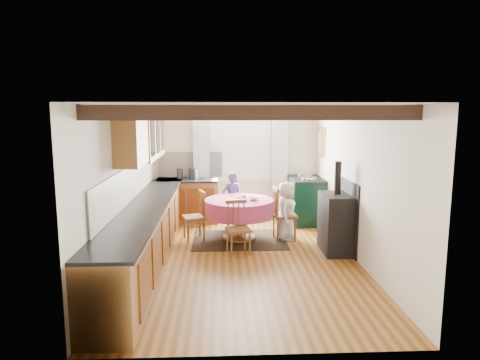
{
  "coord_description": "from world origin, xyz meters",
  "views": [
    {
      "loc": [
        -0.34,
        -6.52,
        2.31
      ],
      "look_at": [
        0.0,
        0.8,
        1.15
      ],
      "focal_mm": 31.81,
      "sensor_mm": 36.0,
      "label": 1
    }
  ],
  "objects_px": {
    "chair_right": "(285,213)",
    "cup": "(244,198)",
    "dining_table": "(239,220)",
    "child_right": "(286,211)",
    "cast_iron_stove": "(337,207)",
    "aga_range": "(306,200)",
    "chair_near": "(238,228)",
    "child_far": "(232,200)",
    "chair_left": "(194,216)"
  },
  "relations": [
    {
      "from": "cup",
      "to": "chair_near",
      "type": "bearing_deg",
      "value": -100.39
    },
    {
      "from": "chair_near",
      "to": "child_far",
      "type": "xyz_separation_m",
      "value": [
        -0.06,
        1.56,
        0.13
      ]
    },
    {
      "from": "chair_left",
      "to": "cast_iron_stove",
      "type": "distance_m",
      "value": 2.56
    },
    {
      "from": "dining_table",
      "to": "aga_range",
      "type": "relative_size",
      "value": 1.18
    },
    {
      "from": "dining_table",
      "to": "chair_right",
      "type": "relative_size",
      "value": 1.27
    },
    {
      "from": "chair_left",
      "to": "chair_right",
      "type": "distance_m",
      "value": 1.66
    },
    {
      "from": "dining_table",
      "to": "chair_near",
      "type": "bearing_deg",
      "value": -93.45
    },
    {
      "from": "cast_iron_stove",
      "to": "cup",
      "type": "bearing_deg",
      "value": 155.63
    },
    {
      "from": "chair_left",
      "to": "child_far",
      "type": "relative_size",
      "value": 0.79
    },
    {
      "from": "chair_right",
      "to": "child_far",
      "type": "xyz_separation_m",
      "value": [
        -0.94,
        0.81,
        0.08
      ]
    },
    {
      "from": "dining_table",
      "to": "child_far",
      "type": "relative_size",
      "value": 1.09
    },
    {
      "from": "chair_right",
      "to": "cast_iron_stove",
      "type": "distance_m",
      "value": 1.08
    },
    {
      "from": "cup",
      "to": "chair_right",
      "type": "bearing_deg",
      "value": 3.7
    },
    {
      "from": "child_far",
      "to": "cast_iron_stove",
      "type": "bearing_deg",
      "value": 118.37
    },
    {
      "from": "aga_range",
      "to": "cup",
      "type": "xyz_separation_m",
      "value": [
        -1.39,
        -1.29,
        0.31
      ]
    },
    {
      "from": "chair_right",
      "to": "child_far",
      "type": "distance_m",
      "value": 1.24
    },
    {
      "from": "dining_table",
      "to": "child_right",
      "type": "height_order",
      "value": "child_right"
    },
    {
      "from": "child_right",
      "to": "cup",
      "type": "height_order",
      "value": "child_right"
    },
    {
      "from": "chair_left",
      "to": "chair_near",
      "type": "bearing_deg",
      "value": 26.66
    },
    {
      "from": "chair_near",
      "to": "aga_range",
      "type": "distance_m",
      "value": 2.52
    },
    {
      "from": "dining_table",
      "to": "cup",
      "type": "relative_size",
      "value": 12.77
    },
    {
      "from": "aga_range",
      "to": "cast_iron_stove",
      "type": "relative_size",
      "value": 0.69
    },
    {
      "from": "dining_table",
      "to": "cup",
      "type": "xyz_separation_m",
      "value": [
        0.08,
        -0.07,
        0.42
      ]
    },
    {
      "from": "chair_right",
      "to": "child_right",
      "type": "distance_m",
      "value": 0.05
    },
    {
      "from": "chair_right",
      "to": "child_far",
      "type": "bearing_deg",
      "value": 44.34
    },
    {
      "from": "cast_iron_stove",
      "to": "child_right",
      "type": "bearing_deg",
      "value": 135.01
    },
    {
      "from": "chair_near",
      "to": "child_right",
      "type": "xyz_separation_m",
      "value": [
        0.91,
        0.75,
        0.1
      ]
    },
    {
      "from": "cup",
      "to": "child_right",
      "type": "bearing_deg",
      "value": 3.28
    },
    {
      "from": "chair_near",
      "to": "chair_left",
      "type": "distance_m",
      "value": 1.14
    },
    {
      "from": "chair_right",
      "to": "cup",
      "type": "distance_m",
      "value": 0.81
    },
    {
      "from": "dining_table",
      "to": "chair_right",
      "type": "bearing_deg",
      "value": -1.25
    },
    {
      "from": "chair_near",
      "to": "chair_right",
      "type": "distance_m",
      "value": 1.16
    },
    {
      "from": "dining_table",
      "to": "cast_iron_stove",
      "type": "distance_m",
      "value": 1.79
    },
    {
      "from": "chair_left",
      "to": "chair_right",
      "type": "bearing_deg",
      "value": 70.96
    },
    {
      "from": "chair_right",
      "to": "cup",
      "type": "xyz_separation_m",
      "value": [
        -0.75,
        -0.05,
        0.31
      ]
    },
    {
      "from": "dining_table",
      "to": "chair_right",
      "type": "distance_m",
      "value": 0.84
    },
    {
      "from": "chair_near",
      "to": "cast_iron_stove",
      "type": "relative_size",
      "value": 0.58
    },
    {
      "from": "cast_iron_stove",
      "to": "cup",
      "type": "distance_m",
      "value": 1.65
    },
    {
      "from": "child_right",
      "to": "chair_left",
      "type": "bearing_deg",
      "value": 105.95
    },
    {
      "from": "chair_right",
      "to": "aga_range",
      "type": "relative_size",
      "value": 0.93
    },
    {
      "from": "chair_near",
      "to": "cup",
      "type": "xyz_separation_m",
      "value": [
        0.13,
        0.71,
        0.36
      ]
    },
    {
      "from": "chair_near",
      "to": "cast_iron_stove",
      "type": "height_order",
      "value": "cast_iron_stove"
    },
    {
      "from": "aga_range",
      "to": "cast_iron_stove",
      "type": "distance_m",
      "value": 2.0
    },
    {
      "from": "chair_right",
      "to": "child_far",
      "type": "relative_size",
      "value": 0.86
    },
    {
      "from": "child_far",
      "to": "child_right",
      "type": "relative_size",
      "value": 1.07
    },
    {
      "from": "aga_range",
      "to": "cast_iron_stove",
      "type": "bearing_deg",
      "value": -86.81
    },
    {
      "from": "cast_iron_stove",
      "to": "child_far",
      "type": "height_order",
      "value": "cast_iron_stove"
    },
    {
      "from": "aga_range",
      "to": "child_right",
      "type": "relative_size",
      "value": 0.98
    },
    {
      "from": "chair_near",
      "to": "aga_range",
      "type": "bearing_deg",
      "value": 40.34
    },
    {
      "from": "cast_iron_stove",
      "to": "chair_left",
      "type": "bearing_deg",
      "value": 161.63
    }
  ]
}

